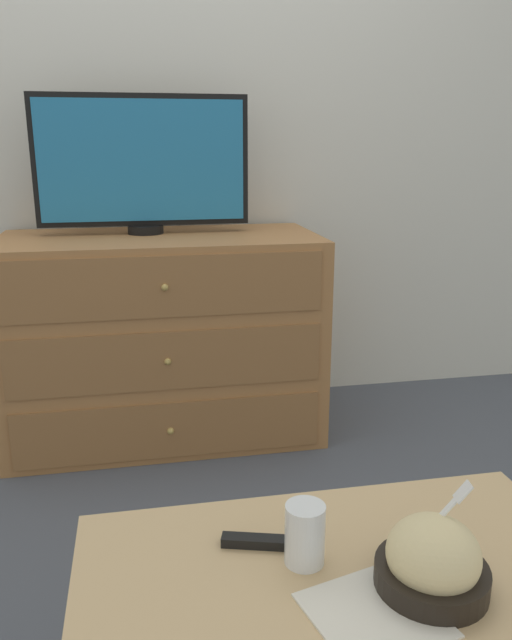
% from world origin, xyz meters
% --- Properties ---
extents(ground_plane, '(12.00, 12.00, 0.00)m').
position_xyz_m(ground_plane, '(0.00, 0.00, 0.00)').
color(ground_plane, '#474C56').
extents(wall_back, '(12.00, 0.05, 2.60)m').
position_xyz_m(wall_back, '(0.00, 0.03, 1.30)').
color(wall_back, silver).
rests_on(wall_back, ground_plane).
extents(dresser, '(1.19, 0.59, 0.79)m').
position_xyz_m(dresser, '(0.05, -0.32, 0.40)').
color(dresser, '#9E6B3D').
rests_on(dresser, ground_plane).
extents(tv, '(0.79, 0.14, 0.51)m').
position_xyz_m(tv, '(-0.00, -0.24, 1.06)').
color(tv, black).
rests_on(tv, dresser).
extents(coffee_table, '(0.90, 0.54, 0.43)m').
position_xyz_m(coffee_table, '(0.28, -1.84, 0.37)').
color(coffee_table, tan).
rests_on(coffee_table, ground_plane).
extents(takeout_bowl, '(0.18, 0.18, 0.18)m').
position_xyz_m(takeout_bowl, '(0.40, -1.88, 0.48)').
color(takeout_bowl, black).
rests_on(takeout_bowl, coffee_table).
extents(drink_cup, '(0.07, 0.07, 0.11)m').
position_xyz_m(drink_cup, '(0.22, -1.78, 0.48)').
color(drink_cup, white).
rests_on(drink_cup, coffee_table).
extents(napkin, '(0.23, 0.23, 0.00)m').
position_xyz_m(napkin, '(0.29, -1.93, 0.43)').
color(napkin, silver).
rests_on(napkin, coffee_table).
extents(remote_control, '(0.14, 0.06, 0.02)m').
position_xyz_m(remote_control, '(0.15, -1.73, 0.44)').
color(remote_control, black).
rests_on(remote_control, coffee_table).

